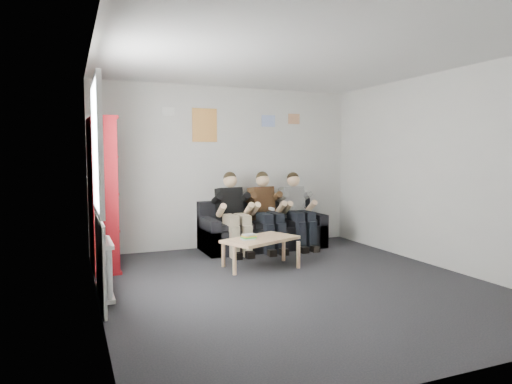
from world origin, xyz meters
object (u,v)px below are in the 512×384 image
sofa (262,231)px  person_left (234,213)px  person_right (297,211)px  bookshelf (104,194)px  person_middle (267,212)px  coffee_table (261,241)px

sofa → person_left: bearing=-161.2°
person_right → sofa: bearing=161.0°
sofa → bookshelf: bearing=-170.1°
person_right → person_middle: bearing=179.8°
sofa → person_middle: size_ratio=1.59×
bookshelf → coffee_table: bookshelf is taller
coffee_table → person_right: person_right is taller
coffee_table → person_middle: size_ratio=0.81×
person_middle → person_right: size_ratio=1.02×
bookshelf → person_right: bearing=1.5°
bookshelf → person_right: size_ratio=1.63×
person_left → bookshelf: bearing=-179.7°
coffee_table → person_right: 1.54m
sofa → person_middle: bearing=-90.0°
sofa → person_middle: person_middle is taller
bookshelf → person_right: (3.11, 0.25, -0.41)m
person_middle → person_right: person_middle is taller
sofa → person_right: person_right is taller
coffee_table → person_right: size_ratio=0.82×
sofa → bookshelf: bookshelf is taller
coffee_table → person_left: person_left is taller
bookshelf → coffee_table: bearing=-24.4°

